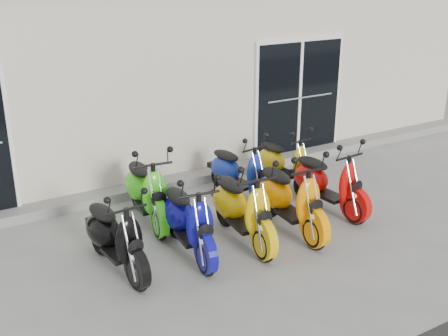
{
  "coord_description": "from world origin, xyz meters",
  "views": [
    {
      "loc": [
        -4.02,
        -6.13,
        3.65
      ],
      "look_at": [
        0.0,
        0.6,
        0.75
      ],
      "focal_mm": 45.0,
      "sensor_mm": 36.0,
      "label": 1
    }
  ],
  "objects_px": {
    "scooter_front_blue": "(188,211)",
    "scooter_front_red": "(329,174)",
    "scooter_back_green": "(146,182)",
    "scooter_front_black": "(115,227)",
    "scooter_front_orange_b": "(291,189)",
    "scooter_back_blue": "(239,164)",
    "scooter_back_yellow": "(285,156)",
    "scooter_front_orange_a": "(242,199)"
  },
  "relations": [
    {
      "from": "scooter_front_blue",
      "to": "scooter_front_black",
      "type": "bearing_deg",
      "value": -179.09
    },
    {
      "from": "scooter_front_black",
      "to": "scooter_back_yellow",
      "type": "height_order",
      "value": "scooter_front_black"
    },
    {
      "from": "scooter_back_green",
      "to": "scooter_back_blue",
      "type": "xyz_separation_m",
      "value": [
        1.66,
        0.09,
        -0.06
      ]
    },
    {
      "from": "scooter_front_orange_a",
      "to": "scooter_back_yellow",
      "type": "relative_size",
      "value": 1.18
    },
    {
      "from": "scooter_front_orange_b",
      "to": "scooter_back_blue",
      "type": "bearing_deg",
      "value": 92.33
    },
    {
      "from": "scooter_front_orange_b",
      "to": "scooter_back_blue",
      "type": "height_order",
      "value": "scooter_front_orange_b"
    },
    {
      "from": "scooter_back_blue",
      "to": "scooter_back_green",
      "type": "bearing_deg",
      "value": 174.16
    },
    {
      "from": "scooter_front_blue",
      "to": "scooter_back_green",
      "type": "bearing_deg",
      "value": 99.72
    },
    {
      "from": "scooter_back_green",
      "to": "scooter_back_blue",
      "type": "height_order",
      "value": "scooter_back_green"
    },
    {
      "from": "scooter_back_yellow",
      "to": "scooter_front_orange_b",
      "type": "bearing_deg",
      "value": -131.5
    },
    {
      "from": "scooter_back_green",
      "to": "scooter_front_orange_a",
      "type": "bearing_deg",
      "value": -47.95
    },
    {
      "from": "scooter_back_green",
      "to": "scooter_back_yellow",
      "type": "bearing_deg",
      "value": 9.8
    },
    {
      "from": "scooter_back_green",
      "to": "scooter_front_black",
      "type": "bearing_deg",
      "value": -122.26
    },
    {
      "from": "scooter_front_blue",
      "to": "scooter_back_green",
      "type": "distance_m",
      "value": 1.18
    },
    {
      "from": "scooter_front_black",
      "to": "scooter_front_orange_b",
      "type": "relative_size",
      "value": 0.92
    },
    {
      "from": "scooter_front_orange_a",
      "to": "scooter_back_green",
      "type": "height_order",
      "value": "scooter_front_orange_a"
    },
    {
      "from": "scooter_front_blue",
      "to": "scooter_back_blue",
      "type": "bearing_deg",
      "value": 44.61
    },
    {
      "from": "scooter_back_blue",
      "to": "scooter_back_yellow",
      "type": "relative_size",
      "value": 1.05
    },
    {
      "from": "scooter_front_black",
      "to": "scooter_back_green",
      "type": "relative_size",
      "value": 0.94
    },
    {
      "from": "scooter_front_orange_b",
      "to": "scooter_front_black",
      "type": "bearing_deg",
      "value": 178.75
    },
    {
      "from": "scooter_back_yellow",
      "to": "scooter_back_green",
      "type": "bearing_deg",
      "value": 175.67
    },
    {
      "from": "scooter_front_black",
      "to": "scooter_front_red",
      "type": "relative_size",
      "value": 0.98
    },
    {
      "from": "scooter_front_black",
      "to": "scooter_front_orange_a",
      "type": "distance_m",
      "value": 1.76
    },
    {
      "from": "scooter_front_black",
      "to": "scooter_back_blue",
      "type": "xyz_separation_m",
      "value": [
        2.55,
        1.17,
        -0.03
      ]
    },
    {
      "from": "scooter_front_orange_a",
      "to": "scooter_front_orange_b",
      "type": "relative_size",
      "value": 0.99
    },
    {
      "from": "scooter_front_blue",
      "to": "scooter_front_orange_a",
      "type": "bearing_deg",
      "value": 1.48
    },
    {
      "from": "scooter_front_orange_b",
      "to": "scooter_back_green",
      "type": "xyz_separation_m",
      "value": [
        -1.62,
        1.31,
        -0.01
      ]
    },
    {
      "from": "scooter_front_blue",
      "to": "scooter_back_green",
      "type": "relative_size",
      "value": 0.97
    },
    {
      "from": "scooter_front_red",
      "to": "scooter_back_blue",
      "type": "distance_m",
      "value": 1.44
    },
    {
      "from": "scooter_front_blue",
      "to": "scooter_front_red",
      "type": "xyz_separation_m",
      "value": [
        2.47,
        0.12,
        -0.01
      ]
    },
    {
      "from": "scooter_front_orange_b",
      "to": "scooter_back_yellow",
      "type": "height_order",
      "value": "scooter_front_orange_b"
    },
    {
      "from": "scooter_front_blue",
      "to": "scooter_front_orange_b",
      "type": "distance_m",
      "value": 1.55
    },
    {
      "from": "scooter_front_orange_a",
      "to": "scooter_back_yellow",
      "type": "bearing_deg",
      "value": 43.34
    },
    {
      "from": "scooter_front_red",
      "to": "scooter_back_yellow",
      "type": "relative_size",
      "value": 1.12
    },
    {
      "from": "scooter_front_orange_a",
      "to": "scooter_front_orange_b",
      "type": "distance_m",
      "value": 0.76
    },
    {
      "from": "scooter_front_black",
      "to": "scooter_back_green",
      "type": "height_order",
      "value": "scooter_back_green"
    },
    {
      "from": "scooter_front_orange_b",
      "to": "scooter_back_yellow",
      "type": "bearing_deg",
      "value": 59.49
    },
    {
      "from": "scooter_front_orange_b",
      "to": "scooter_front_red",
      "type": "bearing_deg",
      "value": 19.51
    },
    {
      "from": "scooter_back_blue",
      "to": "scooter_back_yellow",
      "type": "bearing_deg",
      "value": -6.53
    },
    {
      "from": "scooter_front_orange_a",
      "to": "scooter_back_blue",
      "type": "relative_size",
      "value": 1.12
    },
    {
      "from": "scooter_front_blue",
      "to": "scooter_back_yellow",
      "type": "xyz_separation_m",
      "value": [
        2.53,
        1.3,
        -0.07
      ]
    },
    {
      "from": "scooter_front_red",
      "to": "scooter_back_blue",
      "type": "height_order",
      "value": "scooter_front_red"
    }
  ]
}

